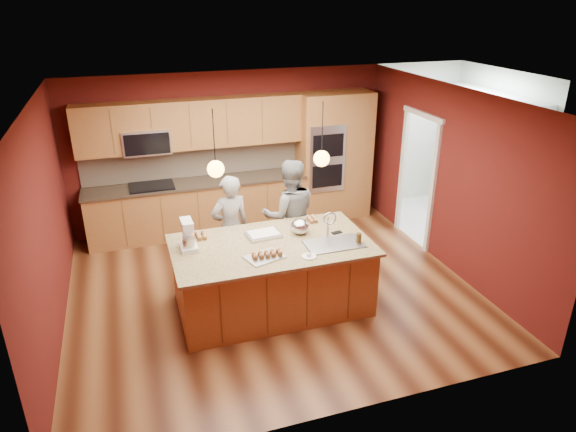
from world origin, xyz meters
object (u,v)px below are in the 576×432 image
object	(u,v)px
person_left	(230,228)
person_right	(290,215)
mixing_bowl	(300,227)
stand_mixer	(188,237)
island	(273,275)

from	to	relation	value
person_left	person_right	size ratio (longest dim) A/B	0.92
mixing_bowl	person_right	bearing A→B (deg)	81.76
stand_mixer	mixing_bowl	xyz separation A→B (m)	(1.47, 0.00, -0.07)
person_right	mixing_bowl	world-z (taller)	person_right
person_left	mixing_bowl	bearing A→B (deg)	124.06
person_right	person_left	bearing A→B (deg)	7.69
mixing_bowl	person_left	bearing A→B (deg)	135.25
person_right	island	bearing A→B (deg)	68.10
stand_mixer	island	bearing A→B (deg)	-11.50
person_left	mixing_bowl	distance (m)	1.13
island	person_right	world-z (taller)	person_right
person_left	mixing_bowl	world-z (taller)	person_left
person_left	stand_mixer	distance (m)	1.09
person_left	person_right	bearing A→B (deg)	168.81
island	person_left	size ratio (longest dim) A/B	1.61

